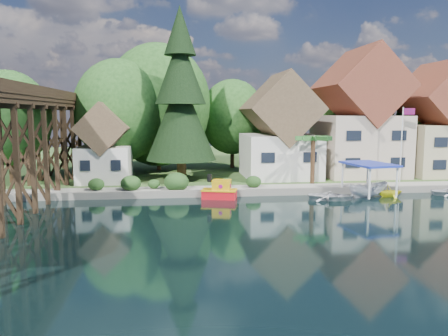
{
  "coord_description": "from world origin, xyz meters",
  "views": [
    {
      "loc": [
        -4.13,
        -29.43,
        7.29
      ],
      "look_at": [
        -0.09,
        6.0,
        2.78
      ],
      "focal_mm": 35.0,
      "sensor_mm": 36.0,
      "label": 1
    }
  ],
  "objects_px": {
    "house_left": "(280,133)",
    "house_right": "(439,127)",
    "house_center": "(359,121)",
    "tugboat": "(220,191)",
    "shed": "(104,148)",
    "trestle_bridge": "(17,139)",
    "boat_yellow": "(389,190)",
    "palm_tree": "(313,140)",
    "conifer": "(181,98)",
    "flagpole": "(403,136)",
    "boat_white_a": "(331,195)",
    "boat_canopy": "(368,183)"
  },
  "relations": [
    {
      "from": "palm_tree",
      "to": "boat_canopy",
      "type": "distance_m",
      "value": 6.82
    },
    {
      "from": "house_right",
      "to": "shed",
      "type": "height_order",
      "value": "house_right"
    },
    {
      "from": "palm_tree",
      "to": "tugboat",
      "type": "bearing_deg",
      "value": -157.78
    },
    {
      "from": "flagpole",
      "to": "boat_white_a",
      "type": "relative_size",
      "value": 1.93
    },
    {
      "from": "tugboat",
      "to": "conifer",
      "type": "bearing_deg",
      "value": 113.06
    },
    {
      "from": "shed",
      "to": "house_right",
      "type": "bearing_deg",
      "value": 2.39
    },
    {
      "from": "house_left",
      "to": "shed",
      "type": "distance_m",
      "value": 18.11
    },
    {
      "from": "conifer",
      "to": "flagpole",
      "type": "xyz_separation_m",
      "value": [
        21.61,
        -3.5,
        -3.75
      ]
    },
    {
      "from": "house_left",
      "to": "shed",
      "type": "height_order",
      "value": "house_left"
    },
    {
      "from": "house_left",
      "to": "conifer",
      "type": "xyz_separation_m",
      "value": [
        -10.45,
        -1.49,
        3.62
      ]
    },
    {
      "from": "tugboat",
      "to": "house_left",
      "type": "bearing_deg",
      "value": 50.41
    },
    {
      "from": "house_left",
      "to": "palm_tree",
      "type": "height_order",
      "value": "house_left"
    },
    {
      "from": "conifer",
      "to": "boat_canopy",
      "type": "relative_size",
      "value": 3.33
    },
    {
      "from": "trestle_bridge",
      "to": "house_left",
      "type": "height_order",
      "value": "house_left"
    },
    {
      "from": "boat_white_a",
      "to": "house_right",
      "type": "bearing_deg",
      "value": -41.15
    },
    {
      "from": "boat_yellow",
      "to": "boat_white_a",
      "type": "bearing_deg",
      "value": 96.96
    },
    {
      "from": "house_center",
      "to": "palm_tree",
      "type": "height_order",
      "value": "house_center"
    },
    {
      "from": "palm_tree",
      "to": "boat_white_a",
      "type": "bearing_deg",
      "value": -91.06
    },
    {
      "from": "house_right",
      "to": "shed",
      "type": "relative_size",
      "value": 1.59
    },
    {
      "from": "house_center",
      "to": "palm_tree",
      "type": "distance_m",
      "value": 9.02
    },
    {
      "from": "tugboat",
      "to": "boat_canopy",
      "type": "xyz_separation_m",
      "value": [
        12.85,
        -0.91,
        0.65
      ]
    },
    {
      "from": "flagpole",
      "to": "house_center",
      "type": "bearing_deg",
      "value": 111.47
    },
    {
      "from": "trestle_bridge",
      "to": "house_right",
      "type": "height_order",
      "value": "house_right"
    },
    {
      "from": "shed",
      "to": "boat_yellow",
      "type": "bearing_deg",
      "value": -18.0
    },
    {
      "from": "palm_tree",
      "to": "boat_yellow",
      "type": "relative_size",
      "value": 2.12
    },
    {
      "from": "house_left",
      "to": "boat_yellow",
      "type": "distance_m",
      "value": 13.12
    },
    {
      "from": "shed",
      "to": "boat_canopy",
      "type": "relative_size",
      "value": 1.52
    },
    {
      "from": "tugboat",
      "to": "boat_canopy",
      "type": "bearing_deg",
      "value": -4.04
    },
    {
      "from": "flagpole",
      "to": "house_right",
      "type": "bearing_deg",
      "value": 36.1
    },
    {
      "from": "shed",
      "to": "boat_yellow",
      "type": "height_order",
      "value": "shed"
    },
    {
      "from": "boat_white_a",
      "to": "tugboat",
      "type": "bearing_deg",
      "value": 95.69
    },
    {
      "from": "tugboat",
      "to": "boat_yellow",
      "type": "xyz_separation_m",
      "value": [
        14.8,
        -0.93,
        -0.03
      ]
    },
    {
      "from": "trestle_bridge",
      "to": "tugboat",
      "type": "bearing_deg",
      "value": 7.2
    },
    {
      "from": "house_center",
      "to": "house_right",
      "type": "distance_m",
      "value": 9.04
    },
    {
      "from": "boat_canopy",
      "to": "trestle_bridge",
      "type": "bearing_deg",
      "value": -177.84
    },
    {
      "from": "palm_tree",
      "to": "boat_white_a",
      "type": "relative_size",
      "value": 1.28
    },
    {
      "from": "trestle_bridge",
      "to": "house_center",
      "type": "xyz_separation_m",
      "value": [
        32.0,
        11.33,
        1.07
      ]
    },
    {
      "from": "trestle_bridge",
      "to": "house_left",
      "type": "distance_m",
      "value": 25.42
    },
    {
      "from": "house_right",
      "to": "palm_tree",
      "type": "distance_m",
      "value": 16.74
    },
    {
      "from": "house_left",
      "to": "house_right",
      "type": "distance_m",
      "value": 18.01
    },
    {
      "from": "house_left",
      "to": "tugboat",
      "type": "xyz_separation_m",
      "value": [
        -7.32,
        -8.85,
        -4.5
      ]
    },
    {
      "from": "house_center",
      "to": "tugboat",
      "type": "xyz_separation_m",
      "value": [
        -16.32,
        -9.35,
        -5.77
      ]
    },
    {
      "from": "house_center",
      "to": "boat_canopy",
      "type": "bearing_deg",
      "value": -108.65
    },
    {
      "from": "house_center",
      "to": "palm_tree",
      "type": "relative_size",
      "value": 2.85
    },
    {
      "from": "flagpole",
      "to": "conifer",
      "type": "bearing_deg",
      "value": 170.8
    },
    {
      "from": "palm_tree",
      "to": "boat_white_a",
      "type": "xyz_separation_m",
      "value": [
        -0.1,
        -5.47,
        -4.36
      ]
    },
    {
      "from": "tugboat",
      "to": "boat_yellow",
      "type": "relative_size",
      "value": 1.42
    },
    {
      "from": "conifer",
      "to": "boat_white_a",
      "type": "xyz_separation_m",
      "value": [
        12.41,
        -8.99,
        -8.36
      ]
    },
    {
      "from": "conifer",
      "to": "flagpole",
      "type": "relative_size",
      "value": 2.33
    },
    {
      "from": "house_center",
      "to": "tugboat",
      "type": "distance_m",
      "value": 19.67
    }
  ]
}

